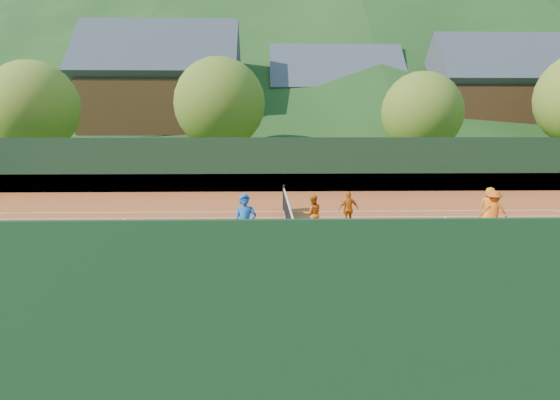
{
  "coord_description": "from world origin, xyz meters",
  "views": [
    {
      "loc": [
        -0.81,
        -15.54,
        3.7
      ],
      "look_at": [
        -0.35,
        0.0,
        1.35
      ],
      "focal_mm": 32.0,
      "sensor_mm": 36.0,
      "label": 1
    }
  ],
  "objects_px": {
    "student_b": "(349,209)",
    "chalet_mid": "(334,112)",
    "student_a": "(313,214)",
    "tennis_net": "(291,226)",
    "chalet_right": "(493,108)",
    "student_d": "(494,211)",
    "student_c": "(490,206)",
    "chalet_left": "(162,103)",
    "coach": "(245,225)"
  },
  "relations": [
    {
      "from": "student_b",
      "to": "chalet_mid",
      "type": "height_order",
      "value": "chalet_mid"
    },
    {
      "from": "chalet_mid",
      "to": "student_a",
      "type": "bearing_deg",
      "value": -98.99
    },
    {
      "from": "student_b",
      "to": "tennis_net",
      "type": "relative_size",
      "value": 0.11
    },
    {
      "from": "student_b",
      "to": "chalet_right",
      "type": "relative_size",
      "value": 0.11
    },
    {
      "from": "student_b",
      "to": "student_d",
      "type": "relative_size",
      "value": 0.93
    },
    {
      "from": "student_a",
      "to": "student_c",
      "type": "distance_m",
      "value": 6.76
    },
    {
      "from": "tennis_net",
      "to": "student_b",
      "type": "bearing_deg",
      "value": 43.85
    },
    {
      "from": "student_a",
      "to": "student_d",
      "type": "relative_size",
      "value": 0.94
    },
    {
      "from": "student_c",
      "to": "chalet_left",
      "type": "relative_size",
      "value": 0.1
    },
    {
      "from": "student_d",
      "to": "chalet_left",
      "type": "distance_m",
      "value": 33.8
    },
    {
      "from": "student_a",
      "to": "student_d",
      "type": "bearing_deg",
      "value": 171.98
    },
    {
      "from": "student_d",
      "to": "chalet_mid",
      "type": "bearing_deg",
      "value": -72.76
    },
    {
      "from": "student_a",
      "to": "student_c",
      "type": "height_order",
      "value": "student_c"
    },
    {
      "from": "chalet_left",
      "to": "chalet_mid",
      "type": "distance_m",
      "value": 16.51
    },
    {
      "from": "student_b",
      "to": "coach",
      "type": "bearing_deg",
      "value": 32.03
    },
    {
      "from": "chalet_left",
      "to": "chalet_right",
      "type": "relative_size",
      "value": 1.16
    },
    {
      "from": "student_b",
      "to": "student_d",
      "type": "height_order",
      "value": "student_d"
    },
    {
      "from": "student_b",
      "to": "tennis_net",
      "type": "xyz_separation_m",
      "value": [
        -2.19,
        -2.1,
        -0.16
      ]
    },
    {
      "from": "chalet_left",
      "to": "chalet_right",
      "type": "bearing_deg",
      "value": 0.0
    },
    {
      "from": "student_b",
      "to": "chalet_right",
      "type": "xyz_separation_m",
      "value": [
        17.81,
        27.9,
        4.57
      ]
    },
    {
      "from": "student_d",
      "to": "coach",
      "type": "bearing_deg",
      "value": 35.27
    },
    {
      "from": "student_c",
      "to": "student_d",
      "type": "distance_m",
      "value": 1.11
    },
    {
      "from": "student_b",
      "to": "student_a",
      "type": "bearing_deg",
      "value": 19.49
    },
    {
      "from": "chalet_mid",
      "to": "student_b",
      "type": "bearing_deg",
      "value": -96.81
    },
    {
      "from": "student_c",
      "to": "student_a",
      "type": "bearing_deg",
      "value": 32.73
    },
    {
      "from": "student_a",
      "to": "chalet_left",
      "type": "height_order",
      "value": "chalet_left"
    },
    {
      "from": "student_d",
      "to": "chalet_mid",
      "type": "distance_m",
      "value": 33.02
    },
    {
      "from": "student_a",
      "to": "tennis_net",
      "type": "bearing_deg",
      "value": 45.25
    },
    {
      "from": "student_d",
      "to": "chalet_right",
      "type": "height_order",
      "value": "chalet_right"
    },
    {
      "from": "student_b",
      "to": "chalet_left",
      "type": "height_order",
      "value": "chalet_left"
    },
    {
      "from": "student_b",
      "to": "chalet_left",
      "type": "relative_size",
      "value": 0.1
    },
    {
      "from": "student_c",
      "to": "chalet_left",
      "type": "xyz_separation_m",
      "value": [
        -17.45,
        27.66,
        4.92
      ]
    },
    {
      "from": "student_c",
      "to": "chalet_mid",
      "type": "distance_m",
      "value": 31.98
    },
    {
      "from": "chalet_left",
      "to": "student_b",
      "type": "bearing_deg",
      "value": -66.39
    },
    {
      "from": "coach",
      "to": "chalet_right",
      "type": "height_order",
      "value": "chalet_right"
    },
    {
      "from": "student_a",
      "to": "chalet_right",
      "type": "bearing_deg",
      "value": -132.98
    },
    {
      "from": "tennis_net",
      "to": "student_d",
      "type": "bearing_deg",
      "value": 10.14
    },
    {
      "from": "student_c",
      "to": "tennis_net",
      "type": "distance_m",
      "value": 7.81
    },
    {
      "from": "student_d",
      "to": "tennis_net",
      "type": "height_order",
      "value": "student_d"
    },
    {
      "from": "student_a",
      "to": "student_b",
      "type": "relative_size",
      "value": 1.01
    },
    {
      "from": "chalet_mid",
      "to": "tennis_net",
      "type": "bearing_deg",
      "value": -100.01
    },
    {
      "from": "student_d",
      "to": "student_b",
      "type": "bearing_deg",
      "value": 5.71
    },
    {
      "from": "student_b",
      "to": "student_d",
      "type": "bearing_deg",
      "value": 154.78
    },
    {
      "from": "chalet_left",
      "to": "chalet_mid",
      "type": "relative_size",
      "value": 1.09
    },
    {
      "from": "coach",
      "to": "student_a",
      "type": "xyz_separation_m",
      "value": [
        2.18,
        2.94,
        -0.22
      ]
    },
    {
      "from": "tennis_net",
      "to": "chalet_left",
      "type": "height_order",
      "value": "chalet_left"
    },
    {
      "from": "tennis_net",
      "to": "coach",
      "type": "bearing_deg",
      "value": -127.24
    },
    {
      "from": "student_c",
      "to": "chalet_right",
      "type": "distance_m",
      "value": 30.71
    },
    {
      "from": "student_b",
      "to": "student_c",
      "type": "xyz_separation_m",
      "value": [
        5.26,
        0.23,
        0.05
      ]
    },
    {
      "from": "student_c",
      "to": "student_d",
      "type": "bearing_deg",
      "value": 94.78
    }
  ]
}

